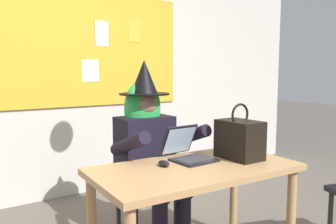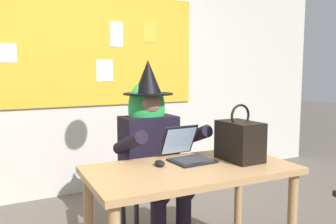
{
  "view_description": "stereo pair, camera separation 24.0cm",
  "coord_description": "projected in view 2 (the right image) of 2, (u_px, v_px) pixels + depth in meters",
  "views": [
    {
      "loc": [
        -1.29,
        -1.66,
        1.31
      ],
      "look_at": [
        0.06,
        0.31,
        1.04
      ],
      "focal_mm": 37.3,
      "sensor_mm": 36.0,
      "label": 1
    },
    {
      "loc": [
        -1.08,
        -1.79,
        1.31
      ],
      "look_at": [
        0.06,
        0.31,
        1.04
      ],
      "focal_mm": 37.3,
      "sensor_mm": 36.0,
      "label": 2
    }
  ],
  "objects": [
    {
      "name": "wall_back_bulletin",
      "position": [
        92.0,
        64.0,
        3.75
      ],
      "size": [
        6.46,
        2.12,
        2.77
      ],
      "color": "beige",
      "rests_on": "ground"
    },
    {
      "name": "desk_main",
      "position": [
        191.0,
        182.0,
        2.18
      ],
      "size": [
        1.32,
        0.73,
        0.72
      ],
      "rotation": [
        0.0,
        0.0,
        -0.05
      ],
      "color": "tan",
      "rests_on": "ground"
    },
    {
      "name": "chair_at_desk",
      "position": [
        146.0,
        173.0,
        2.81
      ],
      "size": [
        0.45,
        0.45,
        0.9
      ],
      "rotation": [
        0.0,
        0.0,
        -1.65
      ],
      "color": "black",
      "rests_on": "ground"
    },
    {
      "name": "person_costumed",
      "position": [
        152.0,
        141.0,
        2.67
      ],
      "size": [
        0.6,
        0.66,
        1.4
      ],
      "rotation": [
        0.0,
        0.0,
        -1.59
      ],
      "color": "black",
      "rests_on": "ground"
    },
    {
      "name": "laptop",
      "position": [
        187.0,
        152.0,
        2.34
      ],
      "size": [
        0.28,
        0.34,
        0.22
      ],
      "rotation": [
        0.0,
        0.0,
        0.04
      ],
      "color": "black",
      "rests_on": "desk_main"
    },
    {
      "name": "computer_mouse",
      "position": [
        160.0,
        163.0,
        2.19
      ],
      "size": [
        0.08,
        0.11,
        0.03
      ],
      "primitive_type": "ellipsoid",
      "rotation": [
        0.0,
        0.0,
        -0.17
      ],
      "color": "black",
      "rests_on": "desk_main"
    },
    {
      "name": "handbag",
      "position": [
        240.0,
        140.0,
        2.32
      ],
      "size": [
        0.2,
        0.3,
        0.38
      ],
      "rotation": [
        0.0,
        0.0,
        0.25
      ],
      "color": "black",
      "rests_on": "desk_main"
    }
  ]
}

